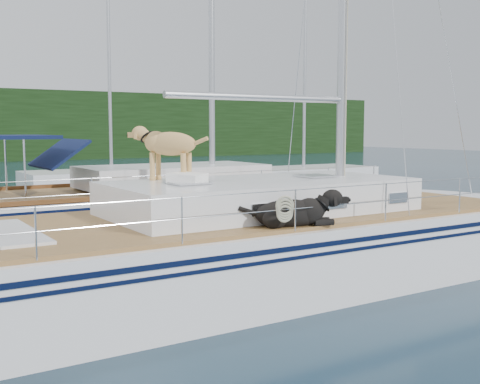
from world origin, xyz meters
TOP-DOWN VIEW (x-y plane):
  - ground at (0.00, 0.00)m, footprint 120.00×120.00m
  - main_sailboat at (0.09, -0.00)m, footprint 12.00×3.84m
  - neighbor_sailboat at (0.89, 5.88)m, footprint 11.00×3.50m
  - bg_boat_center at (4.00, 16.00)m, footprint 7.20×3.00m
  - bg_boat_east at (12.00, 13.00)m, footprint 6.40×3.00m

SIDE VIEW (x-z plane):
  - ground at x=0.00m, z-range 0.00..0.00m
  - bg_boat_center at x=4.00m, z-range -5.37..6.28m
  - bg_boat_east at x=12.00m, z-range -5.37..6.28m
  - neighbor_sailboat at x=0.89m, z-range -6.02..7.28m
  - main_sailboat at x=0.09m, z-range -6.33..7.68m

